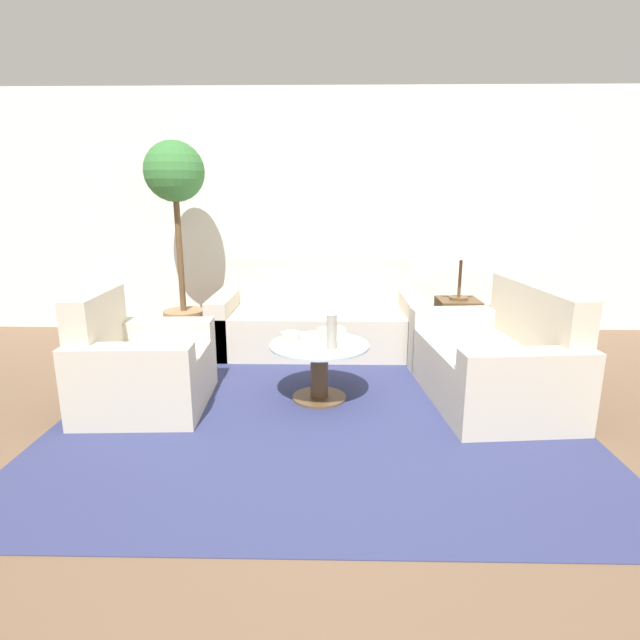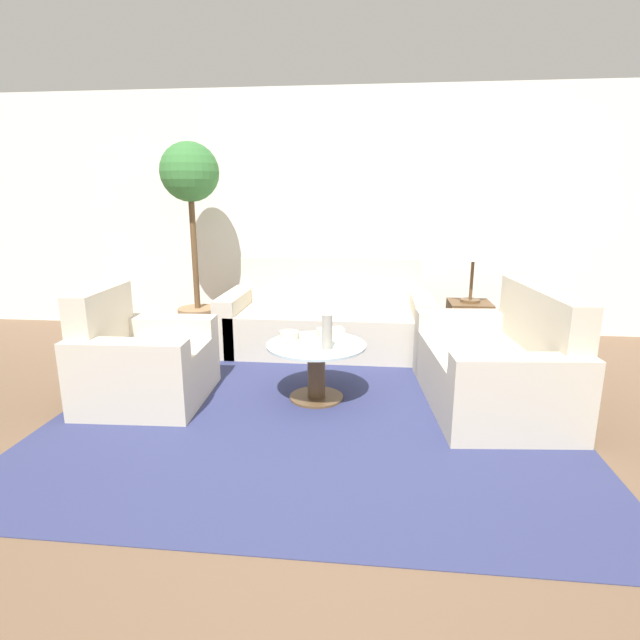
{
  "view_description": "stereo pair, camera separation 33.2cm",
  "coord_description": "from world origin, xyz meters",
  "px_view_note": "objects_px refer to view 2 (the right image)",
  "views": [
    {
      "loc": [
        -0.03,
        -2.85,
        1.49
      ],
      "look_at": [
        -0.1,
        0.91,
        0.55
      ],
      "focal_mm": 28.0,
      "sensor_mm": 36.0,
      "label": 1
    },
    {
      "loc": [
        0.3,
        -2.83,
        1.49
      ],
      "look_at": [
        -0.1,
        0.91,
        0.55
      ],
      "focal_mm": 28.0,
      "sensor_mm": 36.0,
      "label": 2
    }
  ],
  "objects_px": {
    "sofa_main": "(328,321)",
    "bowl": "(289,335)",
    "table_lamp": "(474,247)",
    "coffee_table": "(316,364)",
    "vase": "(327,332)",
    "book_stack": "(331,333)",
    "armchair": "(140,364)",
    "loveseat": "(500,368)",
    "potted_plant": "(192,209)"
  },
  "relations": [
    {
      "from": "armchair",
      "to": "coffee_table",
      "type": "bearing_deg",
      "value": -85.89
    },
    {
      "from": "coffee_table",
      "to": "sofa_main",
      "type": "bearing_deg",
      "value": 91.73
    },
    {
      "from": "book_stack",
      "to": "sofa_main",
      "type": "bearing_deg",
      "value": 76.63
    },
    {
      "from": "armchair",
      "to": "bowl",
      "type": "bearing_deg",
      "value": -78.79
    },
    {
      "from": "sofa_main",
      "to": "vase",
      "type": "xyz_separation_m",
      "value": [
        0.13,
        -1.42,
        0.28
      ]
    },
    {
      "from": "sofa_main",
      "to": "book_stack",
      "type": "bearing_deg",
      "value": -83.46
    },
    {
      "from": "sofa_main",
      "to": "bowl",
      "type": "height_order",
      "value": "sofa_main"
    },
    {
      "from": "sofa_main",
      "to": "book_stack",
      "type": "distance_m",
      "value": 1.14
    },
    {
      "from": "armchair",
      "to": "coffee_table",
      "type": "xyz_separation_m",
      "value": [
        1.3,
        0.15,
        0.0
      ]
    },
    {
      "from": "loveseat",
      "to": "coffee_table",
      "type": "height_order",
      "value": "loveseat"
    },
    {
      "from": "coffee_table",
      "to": "book_stack",
      "type": "distance_m",
      "value": 0.29
    },
    {
      "from": "coffee_table",
      "to": "bowl",
      "type": "bearing_deg",
      "value": 152.8
    },
    {
      "from": "vase",
      "to": "armchair",
      "type": "bearing_deg",
      "value": -178.07
    },
    {
      "from": "table_lamp",
      "to": "book_stack",
      "type": "xyz_separation_m",
      "value": [
        -1.22,
        -0.99,
        -0.57
      ]
    },
    {
      "from": "potted_plant",
      "to": "bowl",
      "type": "height_order",
      "value": "potted_plant"
    },
    {
      "from": "vase",
      "to": "loveseat",
      "type": "bearing_deg",
      "value": 7.51
    },
    {
      "from": "table_lamp",
      "to": "vase",
      "type": "xyz_separation_m",
      "value": [
        -1.22,
        -1.29,
        -0.49
      ]
    },
    {
      "from": "coffee_table",
      "to": "table_lamp",
      "type": "height_order",
      "value": "table_lamp"
    },
    {
      "from": "armchair",
      "to": "table_lamp",
      "type": "bearing_deg",
      "value": -65.39
    },
    {
      "from": "loveseat",
      "to": "bowl",
      "type": "height_order",
      "value": "loveseat"
    },
    {
      "from": "loveseat",
      "to": "potted_plant",
      "type": "distance_m",
      "value": 3.31
    },
    {
      "from": "sofa_main",
      "to": "bowl",
      "type": "relative_size",
      "value": 13.64
    },
    {
      "from": "book_stack",
      "to": "vase",
      "type": "bearing_deg",
      "value": -109.73
    },
    {
      "from": "bowl",
      "to": "book_stack",
      "type": "xyz_separation_m",
      "value": [
        0.31,
        0.08,
        0.01
      ]
    },
    {
      "from": "potted_plant",
      "to": "vase",
      "type": "height_order",
      "value": "potted_plant"
    },
    {
      "from": "armchair",
      "to": "sofa_main",
      "type": "bearing_deg",
      "value": -43.32
    },
    {
      "from": "sofa_main",
      "to": "table_lamp",
      "type": "bearing_deg",
      "value": -5.36
    },
    {
      "from": "loveseat",
      "to": "table_lamp",
      "type": "xyz_separation_m",
      "value": [
        -0.03,
        1.13,
        0.77
      ]
    },
    {
      "from": "sofa_main",
      "to": "armchair",
      "type": "relative_size",
      "value": 2.18
    },
    {
      "from": "armchair",
      "to": "loveseat",
      "type": "distance_m",
      "value": 2.65
    },
    {
      "from": "coffee_table",
      "to": "vase",
      "type": "bearing_deg",
      "value": -49.56
    },
    {
      "from": "loveseat",
      "to": "coffee_table",
      "type": "distance_m",
      "value": 1.34
    },
    {
      "from": "armchair",
      "to": "book_stack",
      "type": "bearing_deg",
      "value": -78.52
    },
    {
      "from": "loveseat",
      "to": "bowl",
      "type": "xyz_separation_m",
      "value": [
        -1.56,
        0.05,
        0.18
      ]
    },
    {
      "from": "loveseat",
      "to": "table_lamp",
      "type": "height_order",
      "value": "table_lamp"
    },
    {
      "from": "armchair",
      "to": "potted_plant",
      "type": "bearing_deg",
      "value": 2.28
    },
    {
      "from": "vase",
      "to": "book_stack",
      "type": "xyz_separation_m",
      "value": [
        -0.0,
        0.3,
        -0.09
      ]
    },
    {
      "from": "sofa_main",
      "to": "table_lamp",
      "type": "xyz_separation_m",
      "value": [
        1.35,
        -0.13,
        0.76
      ]
    },
    {
      "from": "potted_plant",
      "to": "bowl",
      "type": "relative_size",
      "value": 13.54
    },
    {
      "from": "sofa_main",
      "to": "vase",
      "type": "relative_size",
      "value": 8.2
    },
    {
      "from": "vase",
      "to": "book_stack",
      "type": "distance_m",
      "value": 0.31
    },
    {
      "from": "bowl",
      "to": "loveseat",
      "type": "bearing_deg",
      "value": -1.97
    },
    {
      "from": "armchair",
      "to": "bowl",
      "type": "height_order",
      "value": "armchair"
    },
    {
      "from": "potted_plant",
      "to": "book_stack",
      "type": "xyz_separation_m",
      "value": [
        1.53,
        -1.3,
        -0.9
      ]
    },
    {
      "from": "table_lamp",
      "to": "book_stack",
      "type": "bearing_deg",
      "value": -140.88
    },
    {
      "from": "table_lamp",
      "to": "bowl",
      "type": "distance_m",
      "value": 1.95
    },
    {
      "from": "potted_plant",
      "to": "vase",
      "type": "xyz_separation_m",
      "value": [
        1.53,
        -1.6,
        -0.81
      ]
    },
    {
      "from": "potted_plant",
      "to": "vase",
      "type": "bearing_deg",
      "value": -46.31
    },
    {
      "from": "coffee_table",
      "to": "potted_plant",
      "type": "distance_m",
      "value": 2.34
    },
    {
      "from": "vase",
      "to": "bowl",
      "type": "distance_m",
      "value": 0.39
    }
  ]
}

